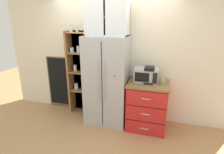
# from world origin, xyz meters

# --- Properties ---
(ground_plane) EXTENTS (10.68, 10.68, 0.00)m
(ground_plane) POSITION_xyz_m (0.00, 0.00, 0.00)
(ground_plane) COLOR tan
(wall_back_cream) EXTENTS (4.98, 0.10, 2.55)m
(wall_back_cream) POSITION_xyz_m (0.00, 0.40, 1.27)
(wall_back_cream) COLOR silver
(wall_back_cream) RESTS_ON ground
(refrigerator) EXTENTS (0.84, 0.65, 1.77)m
(refrigerator) POSITION_xyz_m (0.00, 0.04, 0.89)
(refrigerator) COLOR #ADAFB5
(refrigerator) RESTS_ON ground
(pantry_shelf_column) EXTENTS (0.53, 0.30, 1.96)m
(pantry_shelf_column) POSITION_xyz_m (-0.71, 0.28, 0.97)
(pantry_shelf_column) COLOR brown
(pantry_shelf_column) RESTS_ON ground
(counter_cabinet) EXTENTS (0.76, 0.68, 0.93)m
(counter_cabinet) POSITION_xyz_m (0.82, 0.02, 0.47)
(counter_cabinet) COLOR red
(counter_cabinet) RESTS_ON ground
(microwave) EXTENTS (0.44, 0.33, 0.26)m
(microwave) POSITION_xyz_m (0.76, 0.07, 1.06)
(microwave) COLOR #ADAFB5
(microwave) RESTS_ON counter_cabinet
(coffee_maker) EXTENTS (0.17, 0.20, 0.31)m
(coffee_maker) POSITION_xyz_m (0.82, 0.03, 1.09)
(coffee_maker) COLOR black
(coffee_maker) RESTS_ON counter_cabinet
(mug_sage) EXTENTS (0.11, 0.07, 0.09)m
(mug_sage) POSITION_xyz_m (1.08, -0.01, 0.98)
(mug_sage) COLOR #8CA37F
(mug_sage) RESTS_ON counter_cabinet
(bottle_green) EXTENTS (0.06, 0.06, 0.28)m
(bottle_green) POSITION_xyz_m (0.82, -0.01, 1.06)
(bottle_green) COLOR #285B33
(bottle_green) RESTS_ON counter_cabinet
(upper_cabinet) EXTENTS (0.80, 0.32, 0.66)m
(upper_cabinet) POSITION_xyz_m (0.00, 0.08, 2.10)
(upper_cabinet) COLOR silver
(upper_cabinet) RESTS_ON refrigerator
(chalkboard_menu) EXTENTS (0.60, 0.04, 1.24)m
(chalkboard_menu) POSITION_xyz_m (-1.29, 0.33, 0.62)
(chalkboard_menu) COLOR brown
(chalkboard_menu) RESTS_ON ground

